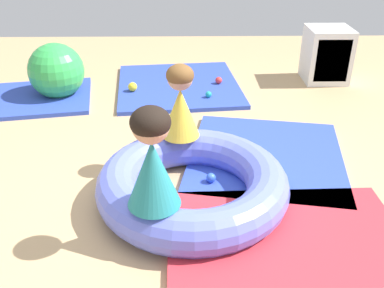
% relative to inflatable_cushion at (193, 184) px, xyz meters
% --- Properties ---
extents(ground_plane, '(8.00, 8.00, 0.00)m').
position_rel_inflatable_cushion_xyz_m(ground_plane, '(-0.09, 0.00, -0.13)').
color(ground_plane, tan).
extents(gym_mat_center_rear, '(1.30, 1.36, 0.04)m').
position_rel_inflatable_cushion_xyz_m(gym_mat_center_rear, '(0.55, 0.52, -0.11)').
color(gym_mat_center_rear, '#2D47B7').
rests_on(gym_mat_center_rear, ground).
extents(gym_mat_far_right, '(1.35, 1.41, 0.04)m').
position_rel_inflatable_cushion_xyz_m(gym_mat_far_right, '(-0.11, 1.99, -0.11)').
color(gym_mat_far_right, '#2D47B7').
rests_on(gym_mat_far_right, ground).
extents(gym_mat_near_left, '(1.75, 1.14, 0.04)m').
position_rel_inflatable_cushion_xyz_m(gym_mat_near_left, '(-1.79, 1.61, -0.11)').
color(gym_mat_near_left, '#2D47B7').
rests_on(gym_mat_near_left, ground).
extents(gym_mat_near_right, '(1.35, 1.29, 0.04)m').
position_rel_inflatable_cushion_xyz_m(gym_mat_near_right, '(0.52, -0.57, -0.11)').
color(gym_mat_near_right, red).
rests_on(gym_mat_near_right, ground).
extents(inflatable_cushion, '(1.20, 1.20, 0.26)m').
position_rel_inflatable_cushion_xyz_m(inflatable_cushion, '(0.00, 0.00, 0.00)').
color(inflatable_cushion, '#6070E5').
rests_on(inflatable_cushion, ground).
extents(child_in_yellow, '(0.34, 0.34, 0.51)m').
position_rel_inflatable_cushion_xyz_m(child_in_yellow, '(-0.07, 0.41, 0.38)').
color(child_in_yellow, yellow).
rests_on(child_in_yellow, inflatable_cushion).
extents(child_in_teal, '(0.40, 0.40, 0.56)m').
position_rel_inflatable_cushion_xyz_m(child_in_teal, '(-0.21, -0.36, 0.40)').
color(child_in_teal, teal).
rests_on(child_in_teal, inflatable_cushion).
extents(play_ball_green, '(0.08, 0.08, 0.08)m').
position_rel_inflatable_cushion_xyz_m(play_ball_green, '(0.54, 0.25, -0.05)').
color(play_ball_green, green).
rests_on(play_ball_green, gym_mat_center_rear).
extents(play_ball_pink, '(0.11, 0.11, 0.11)m').
position_rel_inflatable_cushion_xyz_m(play_ball_pink, '(-1.16, 2.01, -0.04)').
color(play_ball_pink, pink).
rests_on(play_ball_pink, gym_mat_near_left).
extents(play_ball_red, '(0.07, 0.07, 0.07)m').
position_rel_inflatable_cushion_xyz_m(play_ball_red, '(0.30, 1.98, -0.05)').
color(play_ball_red, red).
rests_on(play_ball_red, gym_mat_far_right).
extents(play_ball_yellow, '(0.09, 0.09, 0.09)m').
position_rel_inflatable_cushion_xyz_m(play_ball_yellow, '(-0.56, 1.79, -0.05)').
color(play_ball_yellow, yellow).
rests_on(play_ball_yellow, gym_mat_far_right).
extents(play_ball_teal, '(0.06, 0.06, 0.06)m').
position_rel_inflatable_cushion_xyz_m(play_ball_teal, '(0.18, 1.61, -0.06)').
color(play_ball_teal, teal).
rests_on(play_ball_teal, gym_mat_far_right).
extents(play_ball_blue, '(0.06, 0.06, 0.06)m').
position_rel_inflatable_cushion_xyz_m(play_ball_blue, '(0.13, 0.16, -0.06)').
color(play_ball_blue, blue).
rests_on(play_ball_blue, gym_mat_center_rear).
extents(exercise_ball_large, '(0.53, 0.53, 0.53)m').
position_rel_inflatable_cushion_xyz_m(exercise_ball_large, '(-1.28, 1.75, 0.14)').
color(exercise_ball_large, green).
rests_on(exercise_ball_large, ground).
extents(storage_cube, '(0.44, 0.44, 0.56)m').
position_rel_inflatable_cushion_xyz_m(storage_cube, '(1.45, 2.16, 0.15)').
color(storage_cube, silver).
rests_on(storage_cube, ground).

